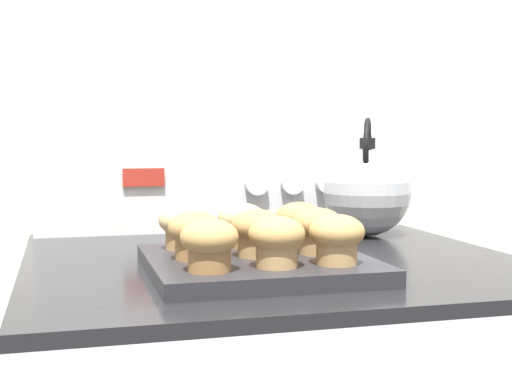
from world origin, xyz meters
The scene contains 13 objects.
wall_back centered at (0.00, 0.73, 1.20)m, with size 8.00×0.05×2.40m.
control_panel centered at (0.00, 0.68, 0.98)m, with size 0.72×0.07×0.19m.
muffin_pan centered at (-0.05, 0.25, 0.90)m, with size 0.29×0.29×0.02m.
muffin_r0_c0 centered at (-0.14, 0.16, 0.95)m, with size 0.07×0.07×0.06m.
muffin_r0_c1 centered at (-0.05, 0.17, 0.95)m, with size 0.07×0.07×0.06m.
muffin_r0_c2 centered at (0.03, 0.17, 0.95)m, with size 0.07×0.07×0.06m.
muffin_r1_c0 centered at (-0.14, 0.25, 0.95)m, with size 0.07×0.07×0.06m.
muffin_r1_c1 centered at (-0.05, 0.25, 0.95)m, with size 0.07×0.07×0.06m.
muffin_r1_c2 centered at (0.03, 0.25, 0.95)m, with size 0.07×0.07×0.06m.
muffin_r2_c0 centered at (-0.14, 0.34, 0.95)m, with size 0.07×0.07×0.06m.
muffin_r2_c1 centered at (-0.05, 0.34, 0.95)m, with size 0.07×0.07×0.06m.
muffin_r2_c2 centered at (0.03, 0.33, 0.95)m, with size 0.07×0.07×0.06m.
tea_kettle centered at (0.23, 0.53, 0.97)m, with size 0.16×0.19×0.22m.
Camera 1 is at (-0.30, -0.67, 1.08)m, focal length 50.00 mm.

